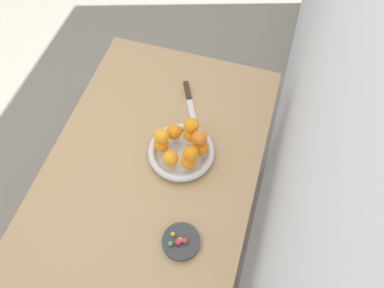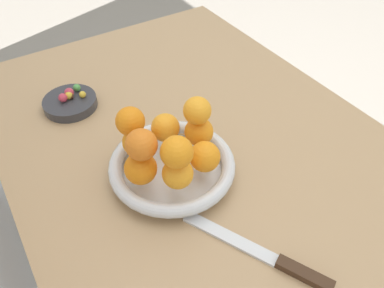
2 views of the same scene
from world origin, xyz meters
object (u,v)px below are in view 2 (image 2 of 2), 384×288
object	(u,v)px
candy_dish	(70,103)
orange_3	(137,142)
orange_1	(199,132)
candy_ball_2	(77,88)
orange_9	(141,145)
orange_0	(205,157)
orange_5	(178,173)
orange_4	(141,168)
orange_7	(130,121)
candy_ball_0	(83,94)
orange_6	(197,111)
orange_8	(177,152)
knife	(267,256)
candy_ball_1	(69,93)
dining_table	(197,169)
candy_ball_4	(71,96)
fruit_bowl	(172,166)
orange_2	(165,128)
candy_ball_5	(69,95)
candy_ball_3	(63,98)

from	to	relation	value
candy_dish	orange_3	bearing A→B (deg)	-168.64
orange_1	candy_ball_2	size ratio (longest dim) A/B	3.20
candy_dish	orange_9	bearing A→B (deg)	-174.19
orange_0	orange_5	xyz separation A→B (m)	(-0.01, 0.06, -0.00)
orange_4	orange_7	bearing A→B (deg)	-15.24
orange_7	candy_ball_0	xyz separation A→B (m)	(0.25, 0.01, -0.09)
orange_6	orange_8	world-z (taller)	orange_8
orange_3	knife	xyz separation A→B (m)	(-0.29, -0.08, -0.06)
orange_8	candy_ball_1	xyz separation A→B (m)	(0.38, 0.07, -0.09)
dining_table	orange_3	bearing A→B (deg)	89.93
orange_4	candy_ball_4	size ratio (longest dim) A/B	4.09
candy_ball_4	knife	xyz separation A→B (m)	(-0.55, -0.13, -0.02)
dining_table	orange_9	bearing A→B (deg)	113.35
fruit_bowl	knife	xyz separation A→B (m)	(-0.24, -0.04, -0.02)
orange_1	orange_4	xyz separation A→B (m)	(-0.03, 0.14, 0.00)
dining_table	orange_2	xyz separation A→B (m)	(0.01, 0.07, 0.16)
orange_2	candy_ball_1	bearing A→B (deg)	22.86
orange_0	orange_3	xyz separation A→B (m)	(0.10, 0.09, -0.00)
candy_dish	candy_ball_4	distance (m)	0.02
orange_7	orange_2	bearing A→B (deg)	-85.37
dining_table	fruit_bowl	bearing A→B (deg)	119.41
candy_ball_1	candy_dish	bearing A→B (deg)	147.49
orange_2	orange_9	xyz separation A→B (m)	(-0.07, 0.08, 0.06)
dining_table	fruit_bowl	xyz separation A→B (m)	(-0.05, 0.09, 0.11)
candy_ball_5	candy_ball_3	bearing A→B (deg)	100.14
orange_0	candy_ball_5	bearing A→B (deg)	20.62
orange_6	candy_ball_5	bearing A→B (deg)	27.90
orange_2	orange_4	size ratio (longest dim) A/B	0.97
orange_3	candy_ball_0	world-z (taller)	orange_3
orange_3	orange_9	size ratio (longest dim) A/B	1.03
candy_ball_1	orange_1	bearing A→B (deg)	-152.62
orange_7	candy_ball_0	world-z (taller)	orange_7
candy_ball_2	candy_ball_4	world-z (taller)	candy_ball_2
orange_1	orange_5	xyz separation A→B (m)	(-0.07, 0.09, -0.00)
orange_5	dining_table	bearing A→B (deg)	-45.86
orange_2	candy_ball_3	bearing A→B (deg)	27.22
orange_2	candy_ball_0	xyz separation A→B (m)	(0.24, 0.09, -0.04)
orange_2	orange_6	distance (m)	0.08
dining_table	orange_9	distance (m)	0.27
candy_dish	orange_6	world-z (taller)	orange_6
candy_ball_2	orange_7	bearing A→B (deg)	-176.59
orange_6	orange_7	world-z (taller)	same
dining_table	candy_dish	world-z (taller)	candy_dish
orange_7	candy_ball_1	bearing A→B (deg)	8.22
orange_6	candy_ball_1	distance (m)	0.36
orange_4	candy_ball_0	xyz separation A→B (m)	(0.31, -0.00, -0.04)
orange_9	knife	bearing A→B (deg)	-155.52
fruit_bowl	candy_ball_1	xyz separation A→B (m)	(0.32, 0.09, 0.01)
candy_ball_0	candy_ball_2	size ratio (longest dim) A/B	0.89
orange_5	candy_dish	bearing A→B (deg)	11.72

